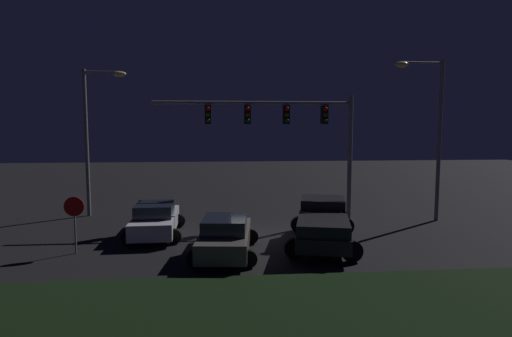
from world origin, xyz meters
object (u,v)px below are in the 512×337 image
car_sedan_far (155,220)px  street_lamp_left (94,125)px  pickup_truck (323,221)px  stop_sign (74,214)px  car_sedan (225,236)px  street_lamp_right (431,121)px  traffic_signal_gantry (287,124)px

car_sedan_far → street_lamp_left: size_ratio=0.56×
pickup_truck → stop_sign: 9.84m
car_sedan → street_lamp_right: 12.53m
car_sedan → traffic_signal_gantry: 7.99m
traffic_signal_gantry → pickup_truck: bearing=-80.9°
car_sedan → car_sedan_far: (-3.09, 3.16, 0.00)m
car_sedan → stop_sign: size_ratio=2.04×
traffic_signal_gantry → street_lamp_right: bearing=-6.3°
street_lamp_right → pickup_truck: bearing=-148.5°
car_sedan_far → street_lamp_right: size_ratio=0.54×
car_sedan → street_lamp_left: bearing=47.2°
car_sedan → pickup_truck: bearing=-69.2°
traffic_signal_gantry → stop_sign: traffic_signal_gantry is taller
car_sedan_far → street_lamp_right: bearing=-83.6°
street_lamp_right → street_lamp_left: bearing=171.1°
traffic_signal_gantry → car_sedan: bearing=-119.0°
traffic_signal_gantry → street_lamp_right: street_lamp_right is taller
pickup_truck → car_sedan: 4.19m
traffic_signal_gantry → street_lamp_left: 10.40m
car_sedan_far → traffic_signal_gantry: size_ratio=0.43×
car_sedan_far → stop_sign: size_ratio=2.00×
car_sedan → traffic_signal_gantry: (3.27, 5.89, 4.29)m
car_sedan_far → stop_sign: 3.74m
street_lamp_left → street_lamp_right: bearing=-8.9°
traffic_signal_gantry → stop_sign: 10.99m
street_lamp_left → street_lamp_right: street_lamp_right is taller
car_sedan_far → car_sedan: bearing=-137.3°
street_lamp_left → stop_sign: bearing=-80.7°
street_lamp_right → stop_sign: (-16.33, -4.40, -3.62)m
car_sedan → street_lamp_left: 11.31m
pickup_truck → traffic_signal_gantry: traffic_signal_gantry is taller
stop_sign → car_sedan: bearing=-6.8°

